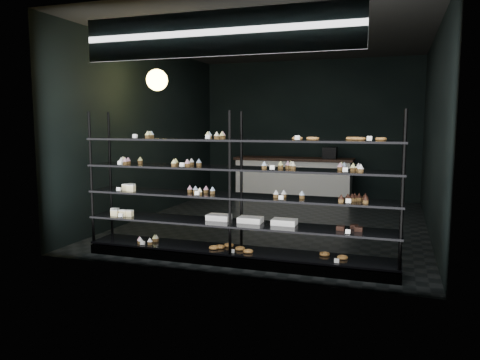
{
  "coord_description": "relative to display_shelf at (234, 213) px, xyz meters",
  "views": [
    {
      "loc": [
        1.97,
        -7.92,
        1.76
      ],
      "look_at": [
        -0.05,
        -1.9,
        0.98
      ],
      "focal_mm": 35.0,
      "sensor_mm": 36.0,
      "label": 1
    }
  ],
  "objects": [
    {
      "name": "pendant_lamp",
      "position": [
        -1.79,
        1.38,
        1.82
      ],
      "size": [
        0.34,
        0.34,
        0.9
      ],
      "color": "black",
      "rests_on": "room"
    },
    {
      "name": "signage",
      "position": [
        -0.05,
        -0.48,
        2.12
      ],
      "size": [
        3.3,
        0.05,
        0.5
      ],
      "color": "#0B113A",
      "rests_on": "room"
    },
    {
      "name": "room",
      "position": [
        -0.05,
        2.45,
        0.97
      ],
      "size": [
        5.01,
        6.01,
        3.2
      ],
      "color": "black",
      "rests_on": "ground"
    },
    {
      "name": "service_counter",
      "position": [
        -0.28,
        4.95,
        -0.13
      ],
      "size": [
        2.68,
        0.65,
        1.23
      ],
      "color": "silver",
      "rests_on": "room"
    },
    {
      "name": "display_shelf",
      "position": [
        0.0,
        0.0,
        0.0
      ],
      "size": [
        4.0,
        0.5,
        1.91
      ],
      "color": "black",
      "rests_on": "room"
    }
  ]
}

